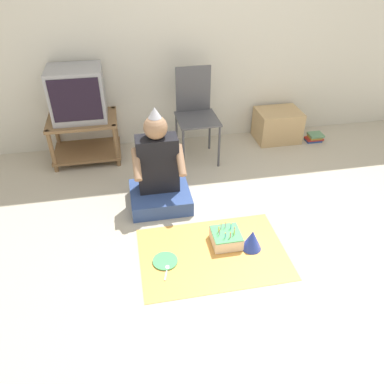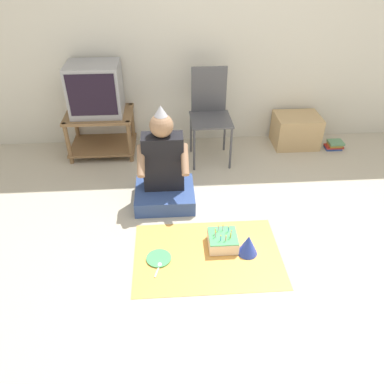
{
  "view_description": "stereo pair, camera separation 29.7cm",
  "coord_description": "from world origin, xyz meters",
  "px_view_note": "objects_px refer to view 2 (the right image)",
  "views": [
    {
      "loc": [
        -0.85,
        -1.88,
        2.09
      ],
      "look_at": [
        -0.39,
        0.49,
        0.35
      ],
      "focal_mm": 35.0,
      "sensor_mm": 36.0,
      "label": 1
    },
    {
      "loc": [
        -0.56,
        -1.92,
        2.09
      ],
      "look_at": [
        -0.39,
        0.49,
        0.35
      ],
      "focal_mm": 35.0,
      "sensor_mm": 36.0,
      "label": 2
    }
  ],
  "objects_px": {
    "person_seated": "(164,173)",
    "paper_plate": "(159,258)",
    "folding_chair": "(210,109)",
    "cardboard_box_stack": "(296,130)",
    "book_pile": "(334,145)",
    "party_hat_blue": "(248,245)",
    "tv": "(95,89)",
    "birthday_cake": "(223,241)"
  },
  "relations": [
    {
      "from": "cardboard_box_stack",
      "to": "person_seated",
      "type": "xyz_separation_m",
      "value": [
        -1.5,
        -0.98,
        0.12
      ]
    },
    {
      "from": "tv",
      "to": "party_hat_blue",
      "type": "relative_size",
      "value": 3.08
    },
    {
      "from": "party_hat_blue",
      "to": "paper_plate",
      "type": "relative_size",
      "value": 0.89
    },
    {
      "from": "cardboard_box_stack",
      "to": "folding_chair",
      "type": "bearing_deg",
      "value": -169.53
    },
    {
      "from": "tv",
      "to": "book_pile",
      "type": "distance_m",
      "value": 2.69
    },
    {
      "from": "book_pile",
      "to": "party_hat_blue",
      "type": "xyz_separation_m",
      "value": [
        -1.29,
        -1.58,
        0.04
      ]
    },
    {
      "from": "tv",
      "to": "party_hat_blue",
      "type": "distance_m",
      "value": 2.23
    },
    {
      "from": "cardboard_box_stack",
      "to": "paper_plate",
      "type": "relative_size",
      "value": 2.58
    },
    {
      "from": "folding_chair",
      "to": "person_seated",
      "type": "relative_size",
      "value": 1.03
    },
    {
      "from": "cardboard_box_stack",
      "to": "party_hat_blue",
      "type": "height_order",
      "value": "cardboard_box_stack"
    },
    {
      "from": "person_seated",
      "to": "paper_plate",
      "type": "bearing_deg",
      "value": -94.14
    },
    {
      "from": "cardboard_box_stack",
      "to": "book_pile",
      "type": "bearing_deg",
      "value": -18.24
    },
    {
      "from": "party_hat_blue",
      "to": "cardboard_box_stack",
      "type": "bearing_deg",
      "value": 63.18
    },
    {
      "from": "folding_chair",
      "to": "party_hat_blue",
      "type": "relative_size",
      "value": 5.54
    },
    {
      "from": "birthday_cake",
      "to": "person_seated",
      "type": "bearing_deg",
      "value": 124.67
    },
    {
      "from": "cardboard_box_stack",
      "to": "birthday_cake",
      "type": "relative_size",
      "value": 2.19
    },
    {
      "from": "tv",
      "to": "person_seated",
      "type": "relative_size",
      "value": 0.57
    },
    {
      "from": "paper_plate",
      "to": "person_seated",
      "type": "bearing_deg",
      "value": 85.86
    },
    {
      "from": "tv",
      "to": "birthday_cake",
      "type": "height_order",
      "value": "tv"
    },
    {
      "from": "folding_chair",
      "to": "person_seated",
      "type": "xyz_separation_m",
      "value": [
        -0.49,
        -0.79,
        -0.25
      ]
    },
    {
      "from": "birthday_cake",
      "to": "party_hat_blue",
      "type": "distance_m",
      "value": 0.21
    },
    {
      "from": "folding_chair",
      "to": "cardboard_box_stack",
      "type": "distance_m",
      "value": 1.09
    },
    {
      "from": "tv",
      "to": "party_hat_blue",
      "type": "bearing_deg",
      "value": -52.56
    },
    {
      "from": "tv",
      "to": "birthday_cake",
      "type": "bearing_deg",
      "value": -55.17
    },
    {
      "from": "book_pile",
      "to": "person_seated",
      "type": "xyz_separation_m",
      "value": [
        -1.93,
        -0.84,
        0.25
      ]
    },
    {
      "from": "book_pile",
      "to": "birthday_cake",
      "type": "height_order",
      "value": "birthday_cake"
    },
    {
      "from": "tv",
      "to": "person_seated",
      "type": "bearing_deg",
      "value": -55.07
    },
    {
      "from": "cardboard_box_stack",
      "to": "paper_plate",
      "type": "height_order",
      "value": "cardboard_box_stack"
    },
    {
      "from": "cardboard_box_stack",
      "to": "person_seated",
      "type": "distance_m",
      "value": 1.8
    },
    {
      "from": "cardboard_box_stack",
      "to": "book_pile",
      "type": "xyz_separation_m",
      "value": [
        0.42,
        -0.14,
        -0.13
      ]
    },
    {
      "from": "tv",
      "to": "cardboard_box_stack",
      "type": "height_order",
      "value": "tv"
    },
    {
      "from": "cardboard_box_stack",
      "to": "paper_plate",
      "type": "bearing_deg",
      "value": -131.81
    },
    {
      "from": "cardboard_box_stack",
      "to": "party_hat_blue",
      "type": "relative_size",
      "value": 2.91
    },
    {
      "from": "book_pile",
      "to": "cardboard_box_stack",
      "type": "bearing_deg",
      "value": 161.76
    },
    {
      "from": "cardboard_box_stack",
      "to": "party_hat_blue",
      "type": "distance_m",
      "value": 1.93
    },
    {
      "from": "tv",
      "to": "book_pile",
      "type": "height_order",
      "value": "tv"
    },
    {
      "from": "folding_chair",
      "to": "paper_plate",
      "type": "height_order",
      "value": "folding_chair"
    },
    {
      "from": "birthday_cake",
      "to": "paper_plate",
      "type": "bearing_deg",
      "value": -167.69
    },
    {
      "from": "birthday_cake",
      "to": "book_pile",
      "type": "bearing_deg",
      "value": 45.26
    },
    {
      "from": "folding_chair",
      "to": "person_seated",
      "type": "bearing_deg",
      "value": -121.56
    },
    {
      "from": "person_seated",
      "to": "party_hat_blue",
      "type": "bearing_deg",
      "value": -49.53
    },
    {
      "from": "tv",
      "to": "cardboard_box_stack",
      "type": "bearing_deg",
      "value": 0.5
    }
  ]
}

